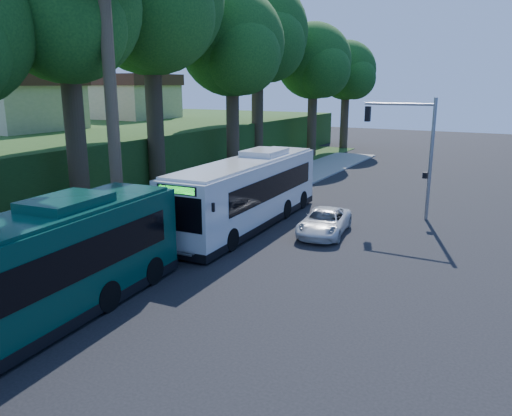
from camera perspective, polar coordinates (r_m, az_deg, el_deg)
The scene contains 17 objects.
ground at distance 23.10m, azimuth 2.49°, elevation -5.54°, with size 140.00×140.00×0.00m, color black.
sidewalk at distance 26.92m, azimuth -11.63°, elevation -2.84°, with size 4.50×70.00×0.12m, color gray.
red_curb at distance 22.62m, azimuth -13.64°, elevation -6.19°, with size 0.25×30.00×0.13m, color maroon.
grass_verge at distance 34.20m, azimuth -13.60°, elevation 0.59°, with size 8.00×70.00×0.06m, color #234719.
bus_shelter at distance 24.40m, azimuth -16.04°, elevation -0.58°, with size 3.20×1.51×2.55m.
stop_sign_pole at distance 21.60m, azimuth -16.50°, elevation -1.72°, with size 0.35×0.06×3.17m.
traffic_signal_pole at distance 30.32m, azimuth 17.58°, elevation 7.10°, with size 4.10×0.30×7.00m.
hillside_backdrop at distance 50.13m, azimuth -17.46°, elevation 7.28°, with size 24.00×60.00×8.80m.
tree_0 at distance 29.58m, azimuth -20.87°, elevation 19.89°, with size 8.40×8.00×15.70m.
tree_1 at distance 36.18m, azimuth -11.93°, elevation 21.66°, with size 10.50×10.00×18.26m.
tree_2 at distance 41.61m, azimuth -2.66°, elevation 17.76°, with size 8.82×8.40×15.12m.
tree_3 at distance 49.64m, azimuth 0.28°, elevation 18.89°, with size 10.08×9.60×17.28m.
tree_4 at distance 55.69m, azimuth 6.68°, elevation 15.94°, with size 8.40×8.00×14.14m.
tree_5 at distance 62.83m, azimuth 10.35°, elevation 14.88°, with size 7.35×7.00×12.86m.
white_bus at distance 27.72m, azimuth -0.87°, elevation 1.99°, with size 3.44×13.57×4.01m.
teal_bus at distance 17.21m, azimuth -25.18°, elevation -6.95°, with size 3.97×13.61×4.00m.
pickup at distance 26.51m, azimuth 7.81°, elevation -1.58°, with size 2.19×4.76×1.32m, color silver.
Camera 1 is at (9.50, -19.60, 7.70)m, focal length 35.00 mm.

